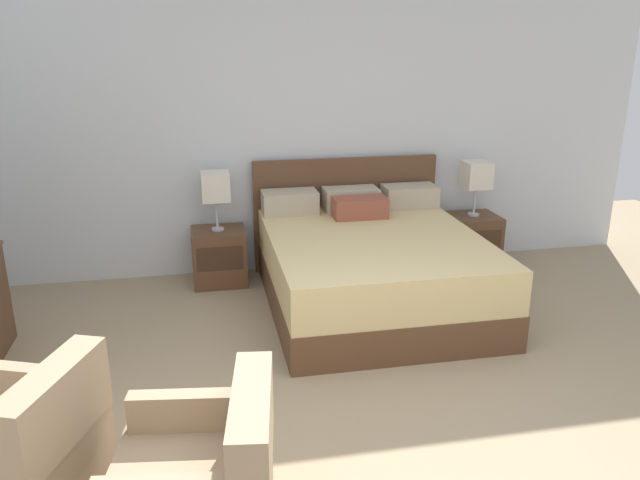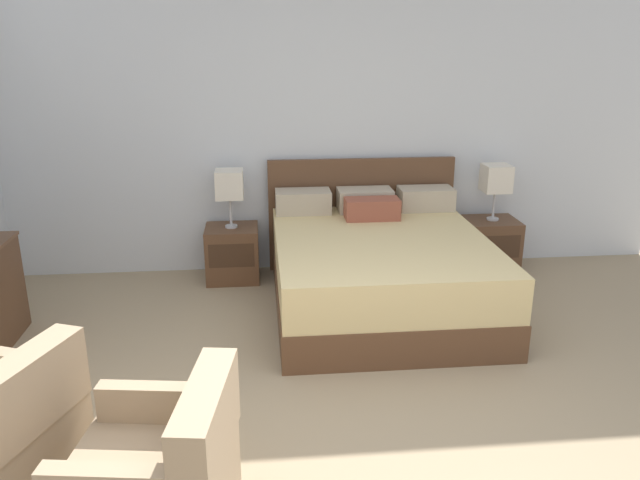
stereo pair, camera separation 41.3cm
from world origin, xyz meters
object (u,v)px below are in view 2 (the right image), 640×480
object	(u,v)px
nightstand_right	(490,245)
table_lamp_left	(229,185)
bed	(379,268)
table_lamp_right	(496,179)
nightstand_left	(233,253)

from	to	relation	value
nightstand_right	table_lamp_left	bearing A→B (deg)	179.97
bed	table_lamp_right	world-z (taller)	bed
bed	table_lamp_left	xyz separation A→B (m)	(-1.21, 0.72, 0.55)
nightstand_right	table_lamp_left	distance (m)	2.50
bed	nightstand_left	world-z (taller)	bed
bed	table_lamp_right	xyz separation A→B (m)	(1.21, 0.72, 0.55)
table_lamp_left	nightstand_right	bearing A→B (deg)	-0.03
nightstand_left	table_lamp_left	world-z (taller)	table_lamp_left
table_lamp_left	table_lamp_right	size ratio (longest dim) A/B	1.00
bed	nightstand_left	xyz separation A→B (m)	(-1.21, 0.72, -0.09)
table_lamp_left	bed	bearing A→B (deg)	-30.86
table_lamp_left	table_lamp_right	world-z (taller)	same
bed	nightstand_left	bearing A→B (deg)	149.19
bed	nightstand_right	xyz separation A→B (m)	(1.21, 0.72, -0.09)
bed	nightstand_right	distance (m)	1.41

